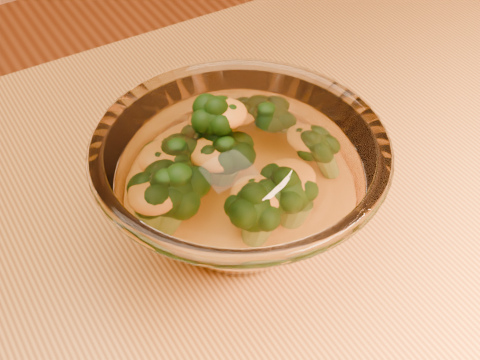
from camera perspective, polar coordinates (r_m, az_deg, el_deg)
name	(u,v)px	position (r m, az deg, el deg)	size (l,w,h in m)	color
table	(228,350)	(0.65, -1.01, -14.27)	(1.20, 0.80, 0.75)	#BE8D39
glass_bowl	(240,185)	(0.57, 0.00, -0.39)	(0.25, 0.25, 0.11)	white
cheese_sauce	(240,203)	(0.59, 0.00, -2.01)	(0.14, 0.14, 0.04)	orange
broccoli_heap	(224,169)	(0.56, -1.33, 0.96)	(0.18, 0.15, 0.09)	black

